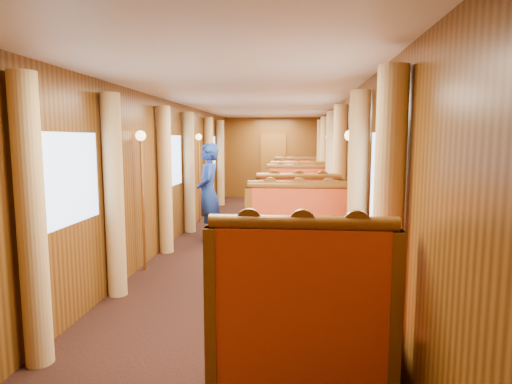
# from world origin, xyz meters

# --- Properties ---
(floor) EXTENTS (3.00, 12.00, 0.01)m
(floor) POSITION_xyz_m (0.00, 0.00, 0.00)
(floor) COLOR black
(floor) RESTS_ON ground
(ceiling) EXTENTS (3.00, 12.00, 0.01)m
(ceiling) POSITION_xyz_m (0.00, 0.00, 2.50)
(ceiling) COLOR silver
(ceiling) RESTS_ON wall_left
(wall_far) EXTENTS (3.00, 0.01, 2.50)m
(wall_far) POSITION_xyz_m (0.00, 6.00, 1.25)
(wall_far) COLOR brown
(wall_far) RESTS_ON floor
(wall_near) EXTENTS (3.00, 0.01, 2.50)m
(wall_near) POSITION_xyz_m (0.00, -6.00, 1.25)
(wall_near) COLOR brown
(wall_near) RESTS_ON floor
(wall_left) EXTENTS (0.01, 12.00, 2.50)m
(wall_left) POSITION_xyz_m (-1.50, 0.00, 1.25)
(wall_left) COLOR brown
(wall_left) RESTS_ON floor
(wall_right) EXTENTS (0.01, 12.00, 2.50)m
(wall_right) POSITION_xyz_m (1.50, 0.00, 1.25)
(wall_right) COLOR brown
(wall_right) RESTS_ON floor
(doorway_far) EXTENTS (0.80, 0.04, 2.00)m
(doorway_far) POSITION_xyz_m (0.00, 5.97, 1.00)
(doorway_far) COLOR brown
(doorway_far) RESTS_ON floor
(table_near) EXTENTS (1.05, 0.72, 0.75)m
(table_near) POSITION_xyz_m (0.75, -3.50, 0.38)
(table_near) COLOR white
(table_near) RESTS_ON floor
(banquette_near_fwd) EXTENTS (1.30, 0.55, 1.34)m
(banquette_near_fwd) POSITION_xyz_m (0.75, -4.51, 0.42)
(banquette_near_fwd) COLOR #B31E13
(banquette_near_fwd) RESTS_ON floor
(banquette_near_aft) EXTENTS (1.30, 0.55, 1.34)m
(banquette_near_aft) POSITION_xyz_m (0.75, -2.49, 0.42)
(banquette_near_aft) COLOR #B31E13
(banquette_near_aft) RESTS_ON floor
(table_mid) EXTENTS (1.05, 0.72, 0.75)m
(table_mid) POSITION_xyz_m (0.75, 0.00, 0.38)
(table_mid) COLOR white
(table_mid) RESTS_ON floor
(banquette_mid_fwd) EXTENTS (1.30, 0.55, 1.34)m
(banquette_mid_fwd) POSITION_xyz_m (0.75, -1.01, 0.42)
(banquette_mid_fwd) COLOR #B31E13
(banquette_mid_fwd) RESTS_ON floor
(banquette_mid_aft) EXTENTS (1.30, 0.55, 1.34)m
(banquette_mid_aft) POSITION_xyz_m (0.75, 1.01, 0.42)
(banquette_mid_aft) COLOR #B31E13
(banquette_mid_aft) RESTS_ON floor
(table_far) EXTENTS (1.05, 0.72, 0.75)m
(table_far) POSITION_xyz_m (0.75, 3.50, 0.38)
(table_far) COLOR white
(table_far) RESTS_ON floor
(banquette_far_fwd) EXTENTS (1.30, 0.55, 1.34)m
(banquette_far_fwd) POSITION_xyz_m (0.75, 2.49, 0.42)
(banquette_far_fwd) COLOR #B31E13
(banquette_far_fwd) RESTS_ON floor
(banquette_far_aft) EXTENTS (1.30, 0.55, 1.34)m
(banquette_far_aft) POSITION_xyz_m (0.75, 4.51, 0.42)
(banquette_far_aft) COLOR #B31E13
(banquette_far_aft) RESTS_ON floor
(tea_tray) EXTENTS (0.36, 0.29, 0.01)m
(tea_tray) POSITION_xyz_m (0.65, -3.55, 0.76)
(tea_tray) COLOR silver
(tea_tray) RESTS_ON table_near
(teapot_left) EXTENTS (0.19, 0.16, 0.14)m
(teapot_left) POSITION_xyz_m (0.60, -3.60, 0.82)
(teapot_left) COLOR silver
(teapot_left) RESTS_ON tea_tray
(teapot_right) EXTENTS (0.20, 0.18, 0.14)m
(teapot_right) POSITION_xyz_m (0.74, -3.65, 0.82)
(teapot_right) COLOR silver
(teapot_right) RESTS_ON tea_tray
(teapot_back) EXTENTS (0.19, 0.17, 0.13)m
(teapot_back) POSITION_xyz_m (0.67, -3.44, 0.81)
(teapot_back) COLOR silver
(teapot_back) RESTS_ON tea_tray
(fruit_plate) EXTENTS (0.20, 0.20, 0.05)m
(fruit_plate) POSITION_xyz_m (1.03, -3.60, 0.77)
(fruit_plate) COLOR white
(fruit_plate) RESTS_ON table_near
(cup_inboard) EXTENTS (0.08, 0.08, 0.26)m
(cup_inboard) POSITION_xyz_m (0.36, -3.35, 0.86)
(cup_inboard) COLOR white
(cup_inboard) RESTS_ON table_near
(cup_outboard) EXTENTS (0.08, 0.08, 0.26)m
(cup_outboard) POSITION_xyz_m (0.48, -3.27, 0.86)
(cup_outboard) COLOR white
(cup_outboard) RESTS_ON table_near
(rose_vase_mid) EXTENTS (0.06, 0.06, 0.36)m
(rose_vase_mid) POSITION_xyz_m (0.71, 0.01, 0.93)
(rose_vase_mid) COLOR silver
(rose_vase_mid) RESTS_ON table_mid
(rose_vase_far) EXTENTS (0.06, 0.06, 0.36)m
(rose_vase_far) POSITION_xyz_m (0.75, 3.52, 0.93)
(rose_vase_far) COLOR silver
(rose_vase_far) RESTS_ON table_far
(window_left_near) EXTENTS (0.01, 1.20, 0.90)m
(window_left_near) POSITION_xyz_m (-1.49, -3.50, 1.45)
(window_left_near) COLOR #8DADD7
(window_left_near) RESTS_ON wall_left
(curtain_left_near_a) EXTENTS (0.22, 0.22, 2.35)m
(curtain_left_near_a) POSITION_xyz_m (-1.38, -4.28, 1.18)
(curtain_left_near_a) COLOR tan
(curtain_left_near_a) RESTS_ON floor
(curtain_left_near_b) EXTENTS (0.22, 0.22, 2.35)m
(curtain_left_near_b) POSITION_xyz_m (-1.38, -2.72, 1.18)
(curtain_left_near_b) COLOR tan
(curtain_left_near_b) RESTS_ON floor
(window_right_near) EXTENTS (0.01, 1.20, 0.90)m
(window_right_near) POSITION_xyz_m (1.49, -3.50, 1.45)
(window_right_near) COLOR #8DADD7
(window_right_near) RESTS_ON wall_right
(curtain_right_near_a) EXTENTS (0.22, 0.22, 2.35)m
(curtain_right_near_a) POSITION_xyz_m (1.38, -4.28, 1.18)
(curtain_right_near_a) COLOR tan
(curtain_right_near_a) RESTS_ON floor
(curtain_right_near_b) EXTENTS (0.22, 0.22, 2.35)m
(curtain_right_near_b) POSITION_xyz_m (1.38, -2.72, 1.18)
(curtain_right_near_b) COLOR tan
(curtain_right_near_b) RESTS_ON floor
(window_left_mid) EXTENTS (0.01, 1.20, 0.90)m
(window_left_mid) POSITION_xyz_m (-1.49, 0.00, 1.45)
(window_left_mid) COLOR #8DADD7
(window_left_mid) RESTS_ON wall_left
(curtain_left_mid_a) EXTENTS (0.22, 0.22, 2.35)m
(curtain_left_mid_a) POSITION_xyz_m (-1.38, -0.78, 1.18)
(curtain_left_mid_a) COLOR tan
(curtain_left_mid_a) RESTS_ON floor
(curtain_left_mid_b) EXTENTS (0.22, 0.22, 2.35)m
(curtain_left_mid_b) POSITION_xyz_m (-1.38, 0.78, 1.18)
(curtain_left_mid_b) COLOR tan
(curtain_left_mid_b) RESTS_ON floor
(window_right_mid) EXTENTS (0.01, 1.20, 0.90)m
(window_right_mid) POSITION_xyz_m (1.49, 0.00, 1.45)
(window_right_mid) COLOR #8DADD7
(window_right_mid) RESTS_ON wall_right
(curtain_right_mid_a) EXTENTS (0.22, 0.22, 2.35)m
(curtain_right_mid_a) POSITION_xyz_m (1.38, -0.78, 1.18)
(curtain_right_mid_a) COLOR tan
(curtain_right_mid_a) RESTS_ON floor
(curtain_right_mid_b) EXTENTS (0.22, 0.22, 2.35)m
(curtain_right_mid_b) POSITION_xyz_m (1.38, 0.78, 1.18)
(curtain_right_mid_b) COLOR tan
(curtain_right_mid_b) RESTS_ON floor
(window_left_far) EXTENTS (0.01, 1.20, 0.90)m
(window_left_far) POSITION_xyz_m (-1.49, 3.50, 1.45)
(window_left_far) COLOR #8DADD7
(window_left_far) RESTS_ON wall_left
(curtain_left_far_a) EXTENTS (0.22, 0.22, 2.35)m
(curtain_left_far_a) POSITION_xyz_m (-1.38, 2.72, 1.18)
(curtain_left_far_a) COLOR tan
(curtain_left_far_a) RESTS_ON floor
(curtain_left_far_b) EXTENTS (0.22, 0.22, 2.35)m
(curtain_left_far_b) POSITION_xyz_m (-1.38, 4.28, 1.18)
(curtain_left_far_b) COLOR tan
(curtain_left_far_b) RESTS_ON floor
(window_right_far) EXTENTS (0.01, 1.20, 0.90)m
(window_right_far) POSITION_xyz_m (1.49, 3.50, 1.45)
(window_right_far) COLOR #8DADD7
(window_right_far) RESTS_ON wall_right
(curtain_right_far_a) EXTENTS (0.22, 0.22, 2.35)m
(curtain_right_far_a) POSITION_xyz_m (1.38, 2.72, 1.18)
(curtain_right_far_a) COLOR tan
(curtain_right_far_a) RESTS_ON floor
(curtain_right_far_b) EXTENTS (0.22, 0.22, 2.35)m
(curtain_right_far_b) POSITION_xyz_m (1.38, 4.28, 1.18)
(curtain_right_far_b) COLOR tan
(curtain_right_far_b) RESTS_ON floor
(sconce_left_fore) EXTENTS (0.14, 0.14, 1.95)m
(sconce_left_fore) POSITION_xyz_m (-1.40, -1.75, 1.38)
(sconce_left_fore) COLOR #BF8C3F
(sconce_left_fore) RESTS_ON floor
(sconce_right_fore) EXTENTS (0.14, 0.14, 1.95)m
(sconce_right_fore) POSITION_xyz_m (1.40, -1.75, 1.38)
(sconce_right_fore) COLOR #BF8C3F
(sconce_right_fore) RESTS_ON floor
(sconce_left_aft) EXTENTS (0.14, 0.14, 1.95)m
(sconce_left_aft) POSITION_xyz_m (-1.40, 1.75, 1.38)
(sconce_left_aft) COLOR #BF8C3F
(sconce_left_aft) RESTS_ON floor
(sconce_right_aft) EXTENTS (0.14, 0.14, 1.95)m
(sconce_right_aft) POSITION_xyz_m (1.40, 1.75, 1.38)
(sconce_right_aft) COLOR #BF8C3F
(sconce_right_aft) RESTS_ON floor
(steward) EXTENTS (0.55, 0.72, 1.76)m
(steward) POSITION_xyz_m (-0.86, 0.10, 0.88)
(steward) COLOR navy
(steward) RESTS_ON floor
(passenger) EXTENTS (0.40, 0.44, 0.76)m
(passenger) POSITION_xyz_m (0.75, 0.75, 0.74)
(passenger) COLOR beige
(passenger) RESTS_ON banquette_mid_aft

